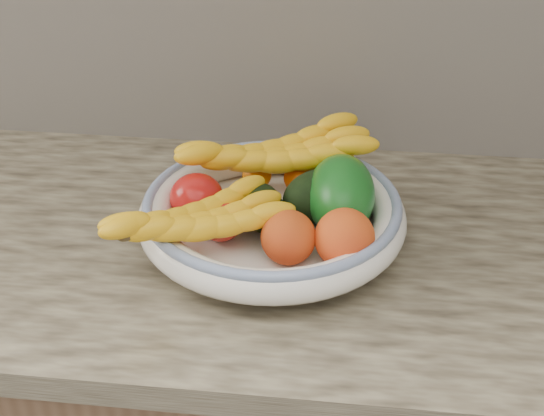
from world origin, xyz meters
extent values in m
cube|color=tan|center=(0.00, 1.68, 0.88)|extent=(2.44, 0.66, 0.04)
cube|color=beige|center=(0.00, 1.99, 1.15)|extent=(2.40, 0.02, 0.50)
cylinder|color=white|center=(0.00, 1.66, 0.91)|extent=(0.13, 0.13, 0.02)
cylinder|color=white|center=(0.00, 1.66, 0.92)|extent=(0.32, 0.32, 0.01)
torus|color=white|center=(0.00, 1.66, 0.95)|extent=(0.39, 0.39, 0.05)
torus|color=#32508F|center=(0.00, 1.66, 0.97)|extent=(0.37, 0.37, 0.02)
ellipsoid|color=orange|center=(-0.04, 1.76, 0.95)|extent=(0.06, 0.06, 0.04)
ellipsoid|color=#EA5504|center=(0.03, 1.76, 0.95)|extent=(0.06, 0.06, 0.05)
ellipsoid|color=red|center=(-0.11, 1.67, 0.96)|extent=(0.09, 0.09, 0.07)
ellipsoid|color=red|center=(-0.07, 1.62, 0.96)|extent=(0.09, 0.09, 0.06)
ellipsoid|color=black|center=(-0.02, 1.65, 0.96)|extent=(0.10, 0.11, 0.06)
ellipsoid|color=black|center=(0.06, 1.69, 0.96)|extent=(0.13, 0.13, 0.08)
ellipsoid|color=#0F5114|center=(0.10, 1.68, 0.98)|extent=(0.14, 0.16, 0.13)
ellipsoid|color=orange|center=(0.03, 1.58, 0.97)|extent=(0.09, 0.09, 0.08)
ellipsoid|color=orange|center=(0.11, 1.58, 0.97)|extent=(0.09, 0.09, 0.08)
camera|label=1|loc=(0.11, 0.74, 1.54)|focal=50.00mm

